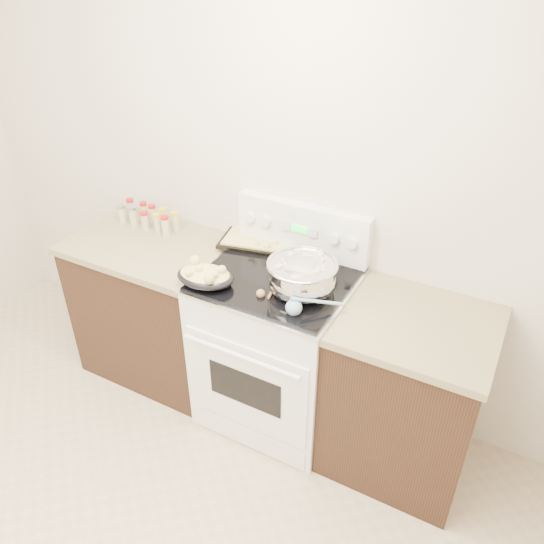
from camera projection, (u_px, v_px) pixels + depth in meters
The scene contains 9 objects.
counter_left at pixel (160, 306), 3.30m from camera, with size 0.93×0.67×0.92m.
counter_right at pixel (405, 393), 2.67m from camera, with size 0.73×0.67×0.92m.
kitchen_range at pixel (277, 345), 2.95m from camera, with size 0.78×0.73×1.22m.
mixing_bowl at pixel (302, 276), 2.56m from camera, with size 0.41×0.41×0.20m.
roasting_pan at pixel (205, 276), 2.62m from camera, with size 0.32×0.24×0.12m.
baking_sheet at pixel (261, 239), 3.00m from camera, with size 0.48×0.39×0.06m.
wooden_spoon at pixel (266, 290), 2.58m from camera, with size 0.08×0.25×0.04m.
blue_ladle at pixel (297, 307), 2.43m from camera, with size 0.24×0.18×0.10m.
spice_jars at pixel (148, 217), 3.19m from camera, with size 0.40×0.15×0.13m.
Camera 1 is at (1.41, -0.58, 2.41)m, focal length 35.00 mm.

